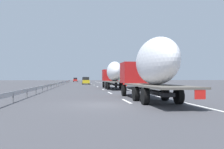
# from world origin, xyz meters

# --- Properties ---
(ground_plane) EXTENTS (260.00, 260.00, 0.00)m
(ground_plane) POSITION_xyz_m (40.00, 0.00, 0.00)
(ground_plane) COLOR #424247
(lane_stripe_0) EXTENTS (3.20, 0.20, 0.01)m
(lane_stripe_0) POSITION_xyz_m (2.00, -1.80, 0.00)
(lane_stripe_0) COLOR white
(lane_stripe_0) RESTS_ON ground_plane
(lane_stripe_1) EXTENTS (3.20, 0.20, 0.01)m
(lane_stripe_1) POSITION_xyz_m (11.34, -1.80, 0.00)
(lane_stripe_1) COLOR white
(lane_stripe_1) RESTS_ON ground_plane
(lane_stripe_2) EXTENTS (3.20, 0.20, 0.01)m
(lane_stripe_2) POSITION_xyz_m (18.85, -1.80, 0.00)
(lane_stripe_2) COLOR white
(lane_stripe_2) RESTS_ON ground_plane
(lane_stripe_3) EXTENTS (3.20, 0.20, 0.01)m
(lane_stripe_3) POSITION_xyz_m (30.20, -1.80, 0.00)
(lane_stripe_3) COLOR white
(lane_stripe_3) RESTS_ON ground_plane
(lane_stripe_4) EXTENTS (3.20, 0.20, 0.01)m
(lane_stripe_4) POSITION_xyz_m (40.28, -1.80, 0.00)
(lane_stripe_4) COLOR white
(lane_stripe_4) RESTS_ON ground_plane
(lane_stripe_5) EXTENTS (3.20, 0.20, 0.01)m
(lane_stripe_5) POSITION_xyz_m (55.39, -1.80, 0.00)
(lane_stripe_5) COLOR white
(lane_stripe_5) RESTS_ON ground_plane
(lane_stripe_6) EXTENTS (3.20, 0.20, 0.01)m
(lane_stripe_6) POSITION_xyz_m (64.65, -1.80, 0.00)
(lane_stripe_6) COLOR white
(lane_stripe_6) RESTS_ON ground_plane
(edge_line_right) EXTENTS (110.00, 0.20, 0.01)m
(edge_line_right) POSITION_xyz_m (45.00, -5.50, 0.00)
(edge_line_right) COLOR white
(edge_line_right) RESTS_ON ground_plane
(truck_lead) EXTENTS (12.51, 2.55, 4.12)m
(truck_lead) POSITION_xyz_m (21.14, -3.60, 2.35)
(truck_lead) COLOR #B21919
(truck_lead) RESTS_ON ground_plane
(truck_trailing) EXTENTS (12.88, 2.55, 4.38)m
(truck_trailing) POSITION_xyz_m (2.07, -3.60, 2.47)
(truck_trailing) COLOR #B21919
(truck_trailing) RESTS_ON ground_plane
(car_red_compact) EXTENTS (4.25, 1.76, 1.84)m
(car_red_compact) POSITION_xyz_m (89.08, 3.63, 0.93)
(car_red_compact) COLOR red
(car_red_compact) RESTS_ON ground_plane
(car_yellow_coupe) EXTENTS (4.22, 1.85, 1.94)m
(car_yellow_coupe) POSITION_xyz_m (46.17, 0.02, 0.97)
(car_yellow_coupe) COLOR gold
(car_yellow_coupe) RESTS_ON ground_plane
(car_blue_sedan) EXTENTS (4.00, 1.81, 1.77)m
(car_blue_sedan) POSITION_xyz_m (57.05, 0.08, 0.90)
(car_blue_sedan) COLOR #28479E
(car_blue_sedan) RESTS_ON ground_plane
(car_silver_hatch) EXTENTS (4.57, 1.74, 2.00)m
(car_silver_hatch) POSITION_xyz_m (69.83, -0.04, 0.99)
(car_silver_hatch) COLOR #ADB2B7
(car_silver_hatch) RESTS_ON ground_plane
(road_sign) EXTENTS (0.10, 0.90, 3.06)m
(road_sign) POSITION_xyz_m (44.98, -6.70, 2.12)
(road_sign) COLOR gray
(road_sign) RESTS_ON ground_plane
(tree_0) EXTENTS (3.46, 3.46, 5.28)m
(tree_0) POSITION_xyz_m (25.43, -9.94, 3.46)
(tree_0) COLOR #472D19
(tree_0) RESTS_ON ground_plane
(tree_1) EXTENTS (3.89, 3.89, 5.79)m
(tree_1) POSITION_xyz_m (48.30, -10.94, 3.50)
(tree_1) COLOR #472D19
(tree_1) RESTS_ON ground_plane
(tree_2) EXTENTS (3.71, 3.71, 7.18)m
(tree_2) POSITION_xyz_m (77.30, -10.44, 4.28)
(tree_2) COLOR #472D19
(tree_2) RESTS_ON ground_plane
(guardrail_median) EXTENTS (94.00, 0.10, 0.76)m
(guardrail_median) POSITION_xyz_m (43.00, 6.00, 0.58)
(guardrail_median) COLOR #9EA0A5
(guardrail_median) RESTS_ON ground_plane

